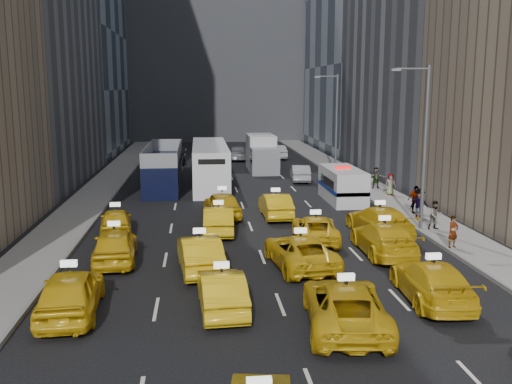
% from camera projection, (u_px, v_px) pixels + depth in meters
% --- Properties ---
extents(ground, '(160.00, 160.00, 0.00)m').
position_uv_depth(ground, '(289.00, 327.00, 18.94)').
color(ground, black).
rests_on(ground, ground).
extents(sidewalk_west, '(3.00, 90.00, 0.15)m').
position_uv_depth(sidewalk_west, '(96.00, 194.00, 42.34)').
color(sidewalk_west, gray).
rests_on(sidewalk_west, ground).
extents(sidewalk_east, '(3.00, 90.00, 0.15)m').
position_uv_depth(sidewalk_east, '(371.00, 189.00, 44.43)').
color(sidewalk_east, gray).
rests_on(sidewalk_east, ground).
extents(curb_west, '(0.15, 90.00, 0.18)m').
position_uv_depth(curb_west, '(116.00, 193.00, 42.49)').
color(curb_west, slate).
rests_on(curb_west, ground).
extents(curb_east, '(0.15, 90.00, 0.18)m').
position_uv_depth(curb_east, '(353.00, 189.00, 44.28)').
color(curb_east, slate).
rests_on(curb_east, ground).
extents(building_backdrop, '(30.00, 12.00, 40.00)m').
position_uv_depth(building_backdrop, '(215.00, 6.00, 85.80)').
color(building_backdrop, slate).
rests_on(building_backdrop, ground).
extents(streetlight_near, '(2.15, 0.22, 9.00)m').
position_uv_depth(streetlight_near, '(423.00, 142.00, 30.71)').
color(streetlight_near, '#595B60').
rests_on(streetlight_near, ground).
extents(streetlight_far, '(2.15, 0.22, 9.00)m').
position_uv_depth(streetlight_far, '(335.00, 121.00, 50.28)').
color(streetlight_far, '#595B60').
rests_on(streetlight_far, ground).
extents(taxi_4, '(2.20, 4.94, 1.65)m').
position_uv_depth(taxi_4, '(71.00, 292.00, 19.76)').
color(taxi_4, gold).
rests_on(taxi_4, ground).
extents(taxi_5, '(1.78, 4.47, 1.45)m').
position_uv_depth(taxi_5, '(222.00, 290.00, 20.25)').
color(taxi_5, gold).
rests_on(taxi_5, ground).
extents(taxi_6, '(3.14, 5.71, 1.52)m').
position_uv_depth(taxi_6, '(345.00, 305.00, 18.76)').
color(taxi_6, gold).
rests_on(taxi_6, ground).
extents(taxi_7, '(2.44, 5.29, 1.50)m').
position_uv_depth(taxi_7, '(432.00, 281.00, 21.12)').
color(taxi_7, gold).
rests_on(taxi_7, ground).
extents(taxi_8, '(2.22, 4.80, 1.59)m').
position_uv_depth(taxi_8, '(115.00, 245.00, 25.77)').
color(taxi_8, gold).
rests_on(taxi_8, ground).
extents(taxi_9, '(2.16, 4.91, 1.57)m').
position_uv_depth(taxi_9, '(200.00, 253.00, 24.58)').
color(taxi_9, gold).
rests_on(taxi_9, ground).
extents(taxi_10, '(2.99, 5.44, 1.44)m').
position_uv_depth(taxi_10, '(300.00, 251.00, 25.11)').
color(taxi_10, gold).
rests_on(taxi_10, ground).
extents(taxi_11, '(2.24, 5.39, 1.56)m').
position_uv_depth(taxi_11, '(384.00, 238.00, 27.03)').
color(taxi_11, gold).
rests_on(taxi_11, ground).
extents(taxi_12, '(2.13, 4.26, 1.40)m').
position_uv_depth(taxi_12, '(116.00, 221.00, 30.92)').
color(taxi_12, gold).
rests_on(taxi_12, ground).
extents(taxi_13, '(1.73, 4.58, 1.49)m').
position_uv_depth(taxi_13, '(219.00, 220.00, 30.99)').
color(taxi_13, gold).
rests_on(taxi_13, ground).
extents(taxi_14, '(2.74, 5.01, 1.33)m').
position_uv_depth(taxi_14, '(315.00, 229.00, 29.34)').
color(taxi_14, gold).
rests_on(taxi_14, ground).
extents(taxi_15, '(2.75, 5.64, 1.58)m').
position_uv_depth(taxi_15, '(379.00, 221.00, 30.53)').
color(taxi_15, gold).
rests_on(taxi_15, ground).
extents(taxi_16, '(2.44, 4.86, 1.59)m').
position_uv_depth(taxi_16, '(222.00, 204.00, 34.87)').
color(taxi_16, gold).
rests_on(taxi_16, ground).
extents(taxi_17, '(1.71, 4.56, 1.49)m').
position_uv_depth(taxi_17, '(275.00, 205.00, 34.83)').
color(taxi_17, gold).
rests_on(taxi_17, ground).
extents(nypd_van, '(3.02, 6.05, 2.49)m').
position_uv_depth(nypd_van, '(342.00, 185.00, 39.64)').
color(nypd_van, silver).
rests_on(nypd_van, ground).
extents(double_decker, '(3.03, 11.46, 3.31)m').
position_uv_depth(double_decker, '(164.00, 167.00, 45.13)').
color(double_decker, black).
rests_on(double_decker, ground).
extents(city_bus, '(4.13, 13.19, 3.35)m').
position_uv_depth(city_bus, '(210.00, 165.00, 46.10)').
color(city_bus, silver).
rests_on(city_bus, ground).
extents(box_truck, '(3.23, 7.55, 3.35)m').
position_uv_depth(box_truck, '(262.00, 153.00, 54.43)').
color(box_truck, silver).
rests_on(box_truck, ground).
extents(misc_car_0, '(1.88, 4.35, 1.39)m').
position_uv_depth(misc_car_0, '(300.00, 173.00, 48.35)').
color(misc_car_0, '#9B9EA2').
rests_on(misc_car_0, ground).
extents(misc_car_1, '(2.31, 4.96, 1.37)m').
position_uv_depth(misc_car_1, '(173.00, 157.00, 59.29)').
color(misc_car_1, black).
rests_on(misc_car_1, ground).
extents(misc_car_2, '(2.50, 5.31, 1.50)m').
position_uv_depth(misc_car_2, '(238.00, 153.00, 62.61)').
color(misc_car_2, gray).
rests_on(misc_car_2, ground).
extents(misc_car_3, '(2.12, 4.84, 1.62)m').
position_uv_depth(misc_car_3, '(214.00, 153.00, 61.91)').
color(misc_car_3, black).
rests_on(misc_car_3, ground).
extents(misc_car_4, '(1.91, 4.74, 1.53)m').
position_uv_depth(misc_car_4, '(276.00, 152.00, 63.72)').
color(misc_car_4, '#9FA3A7').
rests_on(misc_car_4, ground).
extents(pedestrian_0, '(0.67, 0.55, 1.58)m').
position_uv_depth(pedestrian_0, '(453.00, 232.00, 27.63)').
color(pedestrian_0, gray).
rests_on(pedestrian_0, sidewalk_east).
extents(pedestrian_1, '(0.81, 0.49, 1.59)m').
position_uv_depth(pedestrian_1, '(435.00, 215.00, 31.19)').
color(pedestrian_1, gray).
rests_on(pedestrian_1, sidewalk_east).
extents(pedestrian_2, '(1.16, 0.50, 1.79)m').
position_uv_depth(pedestrian_2, '(419.00, 203.00, 33.93)').
color(pedestrian_2, gray).
rests_on(pedestrian_2, sidewalk_east).
extents(pedestrian_3, '(1.08, 0.63, 1.73)m').
position_uv_depth(pedestrian_3, '(415.00, 199.00, 35.25)').
color(pedestrian_3, gray).
rests_on(pedestrian_3, sidewalk_east).
extents(pedestrian_4, '(0.77, 0.42, 1.56)m').
position_uv_depth(pedestrian_4, '(390.00, 184.00, 41.32)').
color(pedestrian_4, gray).
rests_on(pedestrian_4, sidewalk_east).
extents(pedestrian_5, '(1.51, 0.44, 1.62)m').
position_uv_depth(pedestrian_5, '(376.00, 178.00, 44.08)').
color(pedestrian_5, gray).
rests_on(pedestrian_5, sidewalk_east).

